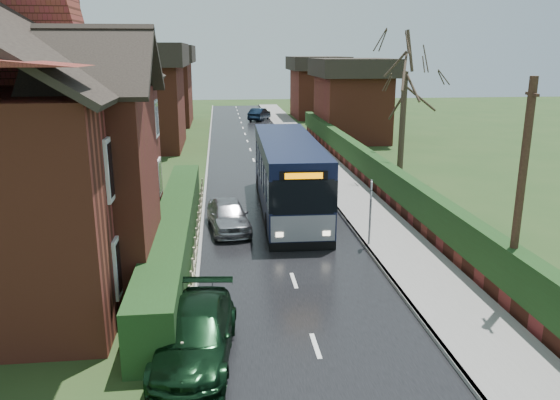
{
  "coord_description": "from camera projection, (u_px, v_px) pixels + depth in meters",
  "views": [
    {
      "loc": [
        -2.2,
        -13.86,
        7.04
      ],
      "look_at": [
        -0.09,
        5.21,
        1.8
      ],
      "focal_mm": 35.0,
      "sensor_mm": 36.0,
      "label": 1
    }
  ],
  "objects": [
    {
      "name": "bus_stop_sign",
      "position": [
        371.0,
        203.0,
        19.87
      ],
      "size": [
        0.15,
        0.39,
        2.56
      ],
      "rotation": [
        0.0,
        0.0,
        -0.25
      ],
      "color": "slate",
      "rests_on": "ground"
    },
    {
      "name": "ground",
      "position": [
        303.0,
        310.0,
        15.37
      ],
      "size": [
        140.0,
        140.0,
        0.0
      ],
      "primitive_type": "plane",
      "color": "#2E411C",
      "rests_on": "ground"
    },
    {
      "name": "pavement",
      "position": [
        361.0,
        206.0,
        25.39
      ],
      "size": [
        2.5,
        100.0,
        0.14
      ],
      "primitive_type": "cube",
      "color": "slate",
      "rests_on": "ground"
    },
    {
      "name": "tree_right_far",
      "position": [
        406.0,
        63.0,
        28.7
      ],
      "size": [
        4.45,
        4.45,
        8.6
      ],
      "color": "#362A20",
      "rests_on": "ground"
    },
    {
      "name": "brick_house",
      "position": [
        20.0,
        135.0,
        17.87
      ],
      "size": [
        9.3,
        14.6,
        10.3
      ],
      "color": "brown",
      "rests_on": "ground"
    },
    {
      "name": "car_green",
      "position": [
        196.0,
        335.0,
        12.76
      ],
      "size": [
        2.16,
        4.43,
        1.24
      ],
      "primitive_type": "imported",
      "rotation": [
        0.0,
        0.0,
        -0.1
      ],
      "color": "black",
      "rests_on": "ground"
    },
    {
      "name": "car_distant",
      "position": [
        259.0,
        114.0,
        57.47
      ],
      "size": [
        2.71,
        4.15,
        1.29
      ],
      "primitive_type": "imported",
      "rotation": [
        0.0,
        0.0,
        2.77
      ],
      "color": "black",
      "rests_on": "ground"
    },
    {
      "name": "bus",
      "position": [
        288.0,
        176.0,
        24.53
      ],
      "size": [
        2.7,
        10.82,
        3.27
      ],
      "rotation": [
        0.0,
        0.0,
        -0.02
      ],
      "color": "black",
      "rests_on": "ground"
    },
    {
      "name": "telegraph_pole",
      "position": [
        520.0,
        197.0,
        14.69
      ],
      "size": [
        0.23,
        0.83,
        6.44
      ],
      "rotation": [
        0.0,
        0.0,
        -0.19
      ],
      "color": "#312016",
      "rests_on": "ground"
    },
    {
      "name": "picket_fence",
      "position": [
        197.0,
        240.0,
        19.71
      ],
      "size": [
        0.1,
        16.0,
        0.9
      ],
      "primitive_type": null,
      "color": "tan",
      "rests_on": "ground"
    },
    {
      "name": "kerb_right",
      "position": [
        336.0,
        207.0,
        25.27
      ],
      "size": [
        0.12,
        100.0,
        0.14
      ],
      "primitive_type": "cube",
      "color": "gray",
      "rests_on": "ground"
    },
    {
      "name": "kerb_left",
      "position": [
        203.0,
        212.0,
        24.62
      ],
      "size": [
        0.12,
        100.0,
        0.1
      ],
      "primitive_type": "cube",
      "color": "gray",
      "rests_on": "ground"
    },
    {
      "name": "car_silver",
      "position": [
        228.0,
        215.0,
        22.09
      ],
      "size": [
        1.94,
        3.89,
        1.27
      ],
      "primitive_type": "imported",
      "rotation": [
        0.0,
        0.0,
        0.12
      ],
      "color": "#A6A5AA",
      "rests_on": "ground"
    },
    {
      "name": "road",
      "position": [
        270.0,
        210.0,
        24.96
      ],
      "size": [
        6.0,
        100.0,
        0.02
      ],
      "primitive_type": "cube",
      "color": "black",
      "rests_on": "ground"
    },
    {
      "name": "front_hedge",
      "position": [
        175.0,
        232.0,
        19.54
      ],
      "size": [
        1.2,
        16.0,
        1.6
      ],
      "primitive_type": "cube",
      "color": "#193313",
      "rests_on": "ground"
    },
    {
      "name": "right_wall_hedge",
      "position": [
        395.0,
        186.0,
        25.31
      ],
      "size": [
        0.6,
        50.0,
        1.8
      ],
      "color": "brown",
      "rests_on": "ground"
    },
    {
      "name": "tree_house_side",
      "position": [
        60.0,
        43.0,
        29.28
      ],
      "size": [
        4.4,
        4.4,
        10.0
      ],
      "color": "#3C3023",
      "rests_on": "ground"
    }
  ]
}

